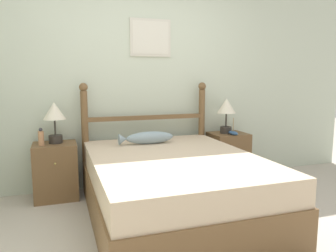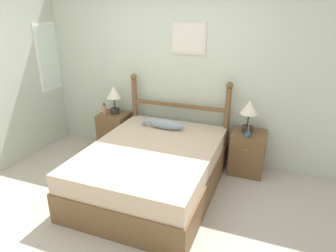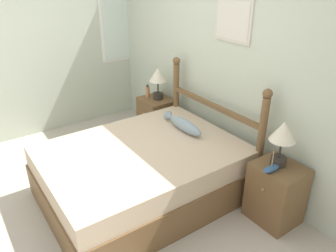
{
  "view_description": "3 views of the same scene",
  "coord_description": "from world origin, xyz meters",
  "px_view_note": "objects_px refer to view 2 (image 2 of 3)",
  "views": [
    {
      "loc": [
        -0.88,
        -2.25,
        1.32
      ],
      "look_at": [
        0.19,
        0.9,
        0.84
      ],
      "focal_mm": 35.0,
      "sensor_mm": 36.0,
      "label": 1
    },
    {
      "loc": [
        1.53,
        -2.47,
        2.21
      ],
      "look_at": [
        0.22,
        0.93,
        0.77
      ],
      "focal_mm": 32.0,
      "sensor_mm": 36.0,
      "label": 2
    },
    {
      "loc": [
        2.73,
        -0.89,
        2.32
      ],
      "look_at": [
        0.05,
        0.99,
        0.72
      ],
      "focal_mm": 35.0,
      "sensor_mm": 36.0,
      "label": 3
    }
  ],
  "objects_px": {
    "table_lamp_right": "(249,110)",
    "model_boat": "(248,134)",
    "nightstand_right": "(247,153)",
    "bed": "(153,169)",
    "table_lamp_left": "(114,95)",
    "bottle": "(104,109)",
    "fish_pillow": "(164,124)",
    "nightstand_left": "(115,132)"
  },
  "relations": [
    {
      "from": "nightstand_right",
      "to": "fish_pillow",
      "type": "relative_size",
      "value": 1.0
    },
    {
      "from": "nightstand_right",
      "to": "table_lamp_left",
      "type": "xyz_separation_m",
      "value": [
        -2.13,
        0.02,
        0.62
      ]
    },
    {
      "from": "table_lamp_right",
      "to": "nightstand_left",
      "type": "bearing_deg",
      "value": -179.87
    },
    {
      "from": "nightstand_right",
      "to": "fish_pillow",
      "type": "distance_m",
      "value": 1.25
    },
    {
      "from": "nightstand_left",
      "to": "fish_pillow",
      "type": "distance_m",
      "value": 1.07
    },
    {
      "from": "table_lamp_right",
      "to": "model_boat",
      "type": "relative_size",
      "value": 2.11
    },
    {
      "from": "table_lamp_right",
      "to": "model_boat",
      "type": "height_order",
      "value": "table_lamp_right"
    },
    {
      "from": "nightstand_left",
      "to": "bottle",
      "type": "relative_size",
      "value": 3.26
    },
    {
      "from": "bed",
      "to": "table_lamp_left",
      "type": "relative_size",
      "value": 4.53
    },
    {
      "from": "model_boat",
      "to": "fish_pillow",
      "type": "xyz_separation_m",
      "value": [
        -1.16,
        -0.13,
        0.03
      ]
    },
    {
      "from": "bed",
      "to": "nightstand_left",
      "type": "relative_size",
      "value": 3.31
    },
    {
      "from": "table_lamp_left",
      "to": "table_lamp_right",
      "type": "height_order",
      "value": "same"
    },
    {
      "from": "fish_pillow",
      "to": "model_boat",
      "type": "bearing_deg",
      "value": 6.46
    },
    {
      "from": "bed",
      "to": "table_lamp_right",
      "type": "relative_size",
      "value": 4.53
    },
    {
      "from": "bottle",
      "to": "fish_pillow",
      "type": "height_order",
      "value": "bottle"
    },
    {
      "from": "table_lamp_left",
      "to": "bottle",
      "type": "xyz_separation_m",
      "value": [
        -0.14,
        -0.08,
        -0.23
      ]
    },
    {
      "from": "bed",
      "to": "table_lamp_right",
      "type": "distance_m",
      "value": 1.5
    },
    {
      "from": "bottle",
      "to": "fish_pillow",
      "type": "relative_size",
      "value": 0.31
    },
    {
      "from": "bed",
      "to": "table_lamp_right",
      "type": "xyz_separation_m",
      "value": [
        1.03,
        0.89,
        0.63
      ]
    },
    {
      "from": "bottle",
      "to": "table_lamp_right",
      "type": "bearing_deg",
      "value": 1.67
    },
    {
      "from": "nightstand_left",
      "to": "table_lamp_right",
      "type": "bearing_deg",
      "value": 0.13
    },
    {
      "from": "table_lamp_right",
      "to": "table_lamp_left",
      "type": "bearing_deg",
      "value": 179.5
    },
    {
      "from": "nightstand_left",
      "to": "table_lamp_left",
      "type": "bearing_deg",
      "value": 56.07
    },
    {
      "from": "table_lamp_right",
      "to": "model_boat",
      "type": "distance_m",
      "value": 0.32
    },
    {
      "from": "table_lamp_left",
      "to": "model_boat",
      "type": "distance_m",
      "value": 2.14
    },
    {
      "from": "bottle",
      "to": "model_boat",
      "type": "xyz_separation_m",
      "value": [
        2.26,
        -0.07,
        -0.06
      ]
    },
    {
      "from": "table_lamp_left",
      "to": "table_lamp_right",
      "type": "distance_m",
      "value": 2.09
    },
    {
      "from": "nightstand_right",
      "to": "model_boat",
      "type": "relative_size",
      "value": 2.89
    },
    {
      "from": "table_lamp_left",
      "to": "bed",
      "type": "bearing_deg",
      "value": -40.58
    },
    {
      "from": "table_lamp_left",
      "to": "model_boat",
      "type": "relative_size",
      "value": 2.11
    },
    {
      "from": "bed",
      "to": "nightstand_left",
      "type": "xyz_separation_m",
      "value": [
        -1.07,
        0.88,
        0.01
      ]
    },
    {
      "from": "nightstand_right",
      "to": "model_boat",
      "type": "height_order",
      "value": "model_boat"
    },
    {
      "from": "table_lamp_left",
      "to": "fish_pillow",
      "type": "xyz_separation_m",
      "value": [
        0.96,
        -0.28,
        -0.26
      ]
    },
    {
      "from": "table_lamp_right",
      "to": "bottle",
      "type": "height_order",
      "value": "table_lamp_right"
    },
    {
      "from": "nightstand_right",
      "to": "table_lamp_left",
      "type": "relative_size",
      "value": 1.37
    },
    {
      "from": "table_lamp_left",
      "to": "table_lamp_right",
      "type": "relative_size",
      "value": 1.0
    },
    {
      "from": "bed",
      "to": "nightstand_right",
      "type": "distance_m",
      "value": 1.39
    },
    {
      "from": "bottle",
      "to": "table_lamp_left",
      "type": "bearing_deg",
      "value": 29.97
    },
    {
      "from": "table_lamp_right",
      "to": "nightstand_right",
      "type": "bearing_deg",
      "value": -7.56
    },
    {
      "from": "nightstand_left",
      "to": "table_lamp_left",
      "type": "distance_m",
      "value": 0.62
    },
    {
      "from": "model_boat",
      "to": "table_lamp_left",
      "type": "bearing_deg",
      "value": 175.89
    },
    {
      "from": "table_lamp_left",
      "to": "fish_pillow",
      "type": "height_order",
      "value": "table_lamp_left"
    }
  ]
}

